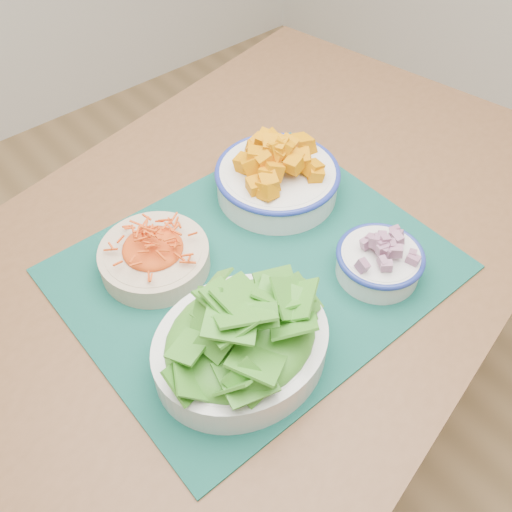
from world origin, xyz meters
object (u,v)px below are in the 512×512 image
at_px(squash_bowl, 277,171).
at_px(lettuce_bowl, 241,337).
at_px(placemat, 256,269).
at_px(carrot_bowl, 154,253).
at_px(onion_bowl, 380,258).
at_px(table, 264,261).

height_order(squash_bowl, lettuce_bowl, lettuce_bowl).
relative_size(squash_bowl, lettuce_bowl, 0.92).
relative_size(placemat, carrot_bowl, 2.54).
relative_size(placemat, lettuce_bowl, 2.12).
relative_size(lettuce_bowl, onion_bowl, 1.80).
bearing_deg(placemat, lettuce_bowl, -136.71).
bearing_deg(lettuce_bowl, squash_bowl, 45.90).
bearing_deg(lettuce_bowl, placemat, 48.51).
xyz_separation_m(table, carrot_bowl, (-0.20, 0.05, 0.13)).
height_order(placemat, lettuce_bowl, lettuce_bowl).
distance_m(table, onion_bowl, 0.25).
relative_size(table, lettuce_bowl, 5.03).
xyz_separation_m(table, placemat, (-0.08, -0.07, 0.09)).
xyz_separation_m(squash_bowl, lettuce_bowl, (-0.28, -0.24, 0.00)).
relative_size(table, carrot_bowl, 6.01).
height_order(table, lettuce_bowl, lettuce_bowl).
distance_m(placemat, squash_bowl, 0.20).
distance_m(placemat, lettuce_bowl, 0.19).
height_order(placemat, squash_bowl, squash_bowl).
relative_size(placemat, onion_bowl, 3.82).
bearing_deg(placemat, table, 41.24).
bearing_deg(carrot_bowl, table, -12.65).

